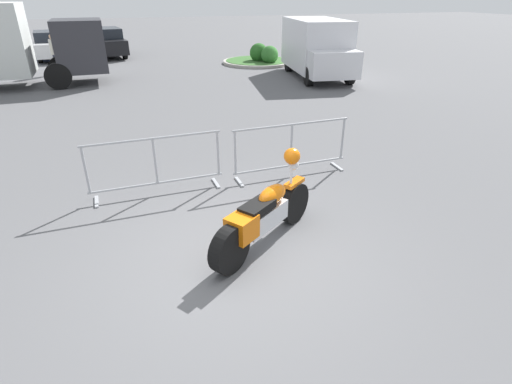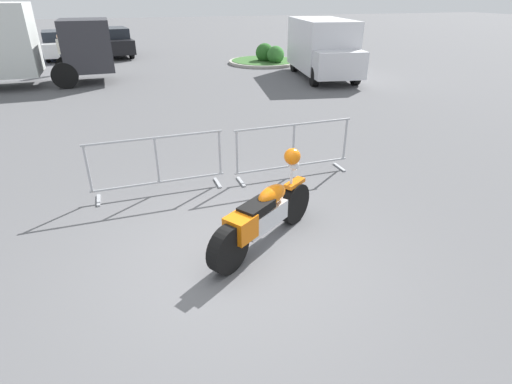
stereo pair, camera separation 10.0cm
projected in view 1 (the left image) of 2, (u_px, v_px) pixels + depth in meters
The scene contains 9 objects.
ground_plane at pixel (239, 260), 5.52m from camera, with size 120.00×120.00×0.00m, color #5B5B5E.
motorcycle at pixel (265, 214), 5.68m from camera, with size 1.93×1.47×1.27m.
crowd_barrier_near at pixel (156, 165), 7.11m from camera, with size 2.41×0.53×1.07m.
crowd_barrier_far at pixel (291, 149), 7.84m from camera, with size 2.41×0.53×1.07m.
delivery_van at pixel (317, 47), 16.91m from camera, with size 2.67×5.23×2.31m.
parked_car_white at pixel (52, 45), 21.77m from camera, with size 2.29×4.44×1.44m.
parked_car_black at pixel (105, 42), 22.54m from camera, with size 2.43×4.70×1.53m.
pedestrian at pixel (55, 53), 17.52m from camera, with size 0.48×0.48×1.69m.
planter_island at pixel (260, 58), 20.45m from camera, with size 3.58×3.58×0.99m.
Camera 1 is at (-1.18, -4.36, 3.32)m, focal length 28.00 mm.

